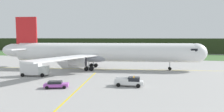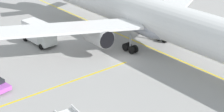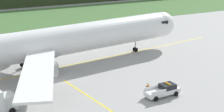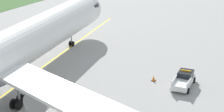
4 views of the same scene
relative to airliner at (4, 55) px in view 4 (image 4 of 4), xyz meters
name	(u,v)px [view 4 (image 4 of 4)]	position (x,y,z in m)	size (l,w,h in m)	color
ground	(45,104)	(-0.62, -6.22, -4.94)	(320.00, 320.00, 0.00)	#9E9C9A
taxiway_centerline_main	(10,90)	(0.59, 0.09, -4.93)	(81.30, 0.30, 0.01)	yellow
airliner	(4,55)	(0.00, 0.00, 0.00)	(60.82, 43.47, 15.55)	white
ops_pickup_truck	(184,80)	(11.70, -19.26, -4.03)	(5.63, 2.50, 1.94)	white
apron_cone	(154,78)	(11.58, -15.13, -4.58)	(0.58, 0.58, 0.73)	black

